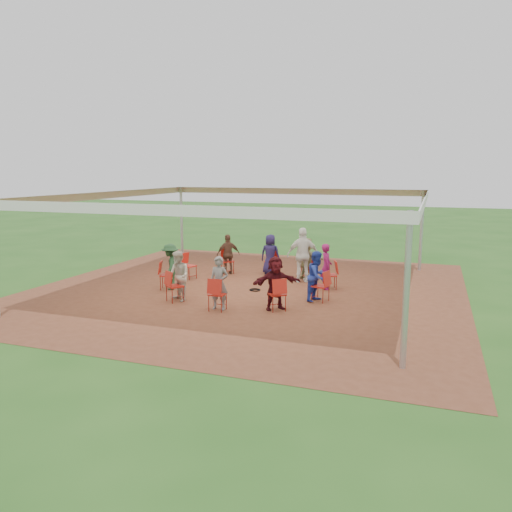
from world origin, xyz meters
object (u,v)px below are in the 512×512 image
(chair_1, at_px, (330,275))
(standing_person, at_px, (303,255))
(person_seated_3, at_px, (270,254))
(person_seated_4, at_px, (228,254))
(chair_4, at_px, (227,261))
(person_seated_0, at_px, (317,276))
(chair_7, at_px, (175,286))
(chair_8, at_px, (217,294))
(chair_3, at_px, (271,261))
(laptop, at_px, (312,277))
(person_seated_2, at_px, (307,259))
(person_seated_5, at_px, (170,267))
(person_seated_8, at_px, (275,283))
(person_seated_1, at_px, (326,267))
(chair_6, at_px, (167,275))
(chair_0, at_px, (321,286))
(person_seated_7, at_px, (219,283))
(person_seated_6, at_px, (178,276))
(chair_2, at_px, (309,266))
(cable_coil, at_px, (255,290))
(chair_9, at_px, (277,294))
(chair_5, at_px, (189,266))

(chair_1, xyz_separation_m, standing_person, (-1.06, 0.69, 0.48))
(person_seated_3, bearing_deg, person_seated_4, 18.00)
(chair_1, relative_size, standing_person, 0.49)
(chair_4, xyz_separation_m, person_seated_0, (3.93, -2.72, 0.28))
(chair_7, relative_size, person_seated_4, 0.62)
(chair_4, distance_m, chair_8, 4.89)
(chair_3, height_order, laptop, chair_3)
(person_seated_2, xyz_separation_m, person_seated_5, (-3.69, -2.85, 0.00))
(chair_3, xyz_separation_m, person_seated_2, (1.46, -0.54, 0.28))
(chair_1, distance_m, person_seated_8, 2.97)
(person_seated_4, bearing_deg, person_seated_1, 126.00)
(chair_4, relative_size, person_seated_3, 0.62)
(chair_6, height_order, chair_8, same)
(person_seated_0, bearing_deg, chair_0, -90.00)
(chair_1, bearing_deg, chair_3, 36.00)
(laptop, bearing_deg, chair_3, 51.54)
(chair_8, height_order, person_seated_7, person_seated_7)
(person_seated_7, xyz_separation_m, laptop, (2.12, 1.81, -0.05))
(person_seated_1, bearing_deg, person_seated_4, 54.00)
(person_seated_6, distance_m, laptop, 3.83)
(chair_7, bearing_deg, person_seated_2, 90.00)
(chair_3, bearing_deg, chair_8, 90.00)
(person_seated_0, height_order, person_seated_4, same)
(person_seated_8, bearing_deg, chair_4, 90.00)
(chair_2, distance_m, chair_4, 3.02)
(chair_8, distance_m, person_seated_0, 2.97)
(standing_person, height_order, cable_coil, standing_person)
(chair_3, height_order, person_seated_3, person_seated_3)
(person_seated_0, distance_m, standing_person, 2.46)
(chair_3, height_order, person_seated_0, person_seated_0)
(chair_8, xyz_separation_m, person_seated_4, (-1.58, 4.51, 0.28))
(chair_9, bearing_deg, laptop, 28.30)
(person_seated_0, bearing_deg, chair_3, 53.01)
(chair_5, height_order, chair_9, same)
(chair_4, distance_m, chair_9, 5.14)
(chair_3, xyz_separation_m, person_seated_4, (-1.42, -0.63, 0.28))
(chair_9, distance_m, person_seated_7, 1.58)
(chair_7, height_order, person_seated_8, person_seated_8)
(person_seated_5, bearing_deg, standing_person, 103.29)
(person_seated_2, xyz_separation_m, person_seated_4, (-2.88, -0.09, 0.00))
(person_seated_2, xyz_separation_m, laptop, (0.81, -2.66, -0.05))
(person_seated_7, bearing_deg, cable_coil, 83.50)
(chair_0, relative_size, person_seated_3, 0.62)
(person_seated_7, distance_m, standing_person, 4.21)
(person_seated_2, relative_size, person_seated_3, 1.00)
(person_seated_4, bearing_deg, person_seated_5, 36.00)
(chair_5, bearing_deg, chair_9, 72.00)
(person_seated_8, bearing_deg, laptop, 24.18)
(chair_3, distance_m, chair_4, 1.59)
(person_seated_7, bearing_deg, chair_9, 13.79)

